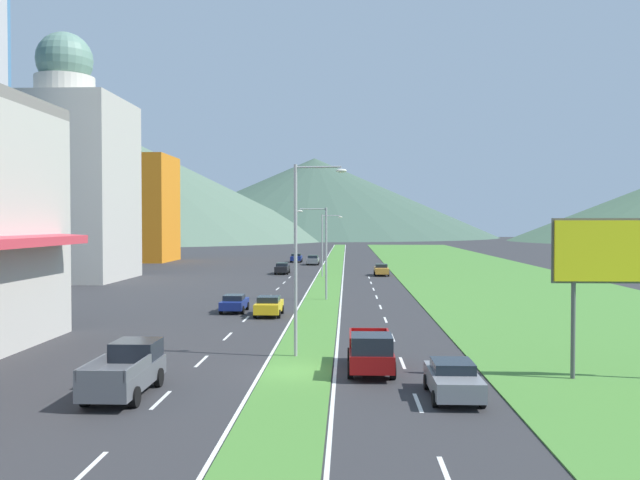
% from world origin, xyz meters
% --- Properties ---
extents(ground_plane, '(600.00, 600.00, 0.00)m').
position_xyz_m(ground_plane, '(0.00, 0.00, 0.00)').
color(ground_plane, '#2D2D30').
extents(grass_median, '(3.20, 240.00, 0.06)m').
position_xyz_m(grass_median, '(0.00, 60.00, 0.03)').
color(grass_median, '#477F33').
rests_on(grass_median, ground_plane).
extents(grass_verge_right, '(24.00, 240.00, 0.06)m').
position_xyz_m(grass_verge_right, '(20.60, 60.00, 0.03)').
color(grass_verge_right, '#477F33').
rests_on(grass_verge_right, ground_plane).
extents(lane_dash_left_1, '(0.16, 2.80, 0.01)m').
position_xyz_m(lane_dash_left_1, '(-5.10, -12.54, 0.01)').
color(lane_dash_left_1, silver).
rests_on(lane_dash_left_1, ground_plane).
extents(lane_dash_left_2, '(0.16, 2.80, 0.01)m').
position_xyz_m(lane_dash_left_2, '(-5.10, -5.08, 0.01)').
color(lane_dash_left_2, silver).
rests_on(lane_dash_left_2, ground_plane).
extents(lane_dash_left_3, '(0.16, 2.80, 0.01)m').
position_xyz_m(lane_dash_left_3, '(-5.10, 2.38, 0.01)').
color(lane_dash_left_3, silver).
rests_on(lane_dash_left_3, ground_plane).
extents(lane_dash_left_4, '(0.16, 2.80, 0.01)m').
position_xyz_m(lane_dash_left_4, '(-5.10, 9.84, 0.01)').
color(lane_dash_left_4, silver).
rests_on(lane_dash_left_4, ground_plane).
extents(lane_dash_left_5, '(0.16, 2.80, 0.01)m').
position_xyz_m(lane_dash_left_5, '(-5.10, 17.30, 0.01)').
color(lane_dash_left_5, silver).
rests_on(lane_dash_left_5, ground_plane).
extents(lane_dash_left_6, '(0.16, 2.80, 0.01)m').
position_xyz_m(lane_dash_left_6, '(-5.10, 24.76, 0.01)').
color(lane_dash_left_6, silver).
rests_on(lane_dash_left_6, ground_plane).
extents(lane_dash_left_7, '(0.16, 2.80, 0.01)m').
position_xyz_m(lane_dash_left_7, '(-5.10, 32.22, 0.01)').
color(lane_dash_left_7, silver).
rests_on(lane_dash_left_7, ground_plane).
extents(lane_dash_left_8, '(0.16, 2.80, 0.01)m').
position_xyz_m(lane_dash_left_8, '(-5.10, 39.68, 0.01)').
color(lane_dash_left_8, silver).
rests_on(lane_dash_left_8, ground_plane).
extents(lane_dash_left_9, '(0.16, 2.80, 0.01)m').
position_xyz_m(lane_dash_left_9, '(-5.10, 47.14, 0.01)').
color(lane_dash_left_9, silver).
rests_on(lane_dash_left_9, ground_plane).
extents(lane_dash_left_10, '(0.16, 2.80, 0.01)m').
position_xyz_m(lane_dash_left_10, '(-5.10, 54.60, 0.01)').
color(lane_dash_left_10, silver).
rests_on(lane_dash_left_10, ground_plane).
extents(lane_dash_right_1, '(0.16, 2.80, 0.01)m').
position_xyz_m(lane_dash_right_1, '(5.10, -12.54, 0.01)').
color(lane_dash_right_1, silver).
rests_on(lane_dash_right_1, ground_plane).
extents(lane_dash_right_2, '(0.16, 2.80, 0.01)m').
position_xyz_m(lane_dash_right_2, '(5.10, -5.08, 0.01)').
color(lane_dash_right_2, silver).
rests_on(lane_dash_right_2, ground_plane).
extents(lane_dash_right_3, '(0.16, 2.80, 0.01)m').
position_xyz_m(lane_dash_right_3, '(5.10, 2.38, 0.01)').
color(lane_dash_right_3, silver).
rests_on(lane_dash_right_3, ground_plane).
extents(lane_dash_right_4, '(0.16, 2.80, 0.01)m').
position_xyz_m(lane_dash_right_4, '(5.10, 9.84, 0.01)').
color(lane_dash_right_4, silver).
rests_on(lane_dash_right_4, ground_plane).
extents(lane_dash_right_5, '(0.16, 2.80, 0.01)m').
position_xyz_m(lane_dash_right_5, '(5.10, 17.30, 0.01)').
color(lane_dash_right_5, silver).
rests_on(lane_dash_right_5, ground_plane).
extents(lane_dash_right_6, '(0.16, 2.80, 0.01)m').
position_xyz_m(lane_dash_right_6, '(5.10, 24.76, 0.01)').
color(lane_dash_right_6, silver).
rests_on(lane_dash_right_6, ground_plane).
extents(lane_dash_right_7, '(0.16, 2.80, 0.01)m').
position_xyz_m(lane_dash_right_7, '(5.10, 32.22, 0.01)').
color(lane_dash_right_7, silver).
rests_on(lane_dash_right_7, ground_plane).
extents(lane_dash_right_8, '(0.16, 2.80, 0.01)m').
position_xyz_m(lane_dash_right_8, '(5.10, 39.68, 0.01)').
color(lane_dash_right_8, silver).
rests_on(lane_dash_right_8, ground_plane).
extents(lane_dash_right_9, '(0.16, 2.80, 0.01)m').
position_xyz_m(lane_dash_right_9, '(5.10, 47.14, 0.01)').
color(lane_dash_right_9, silver).
rests_on(lane_dash_right_9, ground_plane).
extents(lane_dash_right_10, '(0.16, 2.80, 0.01)m').
position_xyz_m(lane_dash_right_10, '(5.10, 54.60, 0.01)').
color(lane_dash_right_10, silver).
rests_on(lane_dash_right_10, ground_plane).
extents(edge_line_median_left, '(0.16, 240.00, 0.01)m').
position_xyz_m(edge_line_median_left, '(-1.75, 60.00, 0.01)').
color(edge_line_median_left, silver).
rests_on(edge_line_median_left, ground_plane).
extents(edge_line_median_right, '(0.16, 240.00, 0.01)m').
position_xyz_m(edge_line_median_right, '(1.75, 60.00, 0.01)').
color(edge_line_median_right, silver).
rests_on(edge_line_median_right, ground_plane).
extents(domed_building, '(14.43, 14.43, 30.38)m').
position_xyz_m(domed_building, '(-32.39, 50.13, 12.43)').
color(domed_building, '#B7B2A8').
rests_on(domed_building, ground_plane).
extents(midrise_colored, '(12.99, 12.99, 19.19)m').
position_xyz_m(midrise_colored, '(-36.13, 89.40, 9.59)').
color(midrise_colored, orange).
rests_on(midrise_colored, ground_plane).
extents(hill_far_left, '(183.38, 183.38, 44.61)m').
position_xyz_m(hill_far_left, '(-94.42, 235.83, 22.30)').
color(hill_far_left, '#516B56').
rests_on(hill_far_left, ground_plane).
extents(hill_far_center, '(174.60, 174.60, 38.21)m').
position_xyz_m(hill_far_center, '(-13.65, 294.25, 19.11)').
color(hill_far_center, '#3D5647').
rests_on(hill_far_center, ground_plane).
extents(street_lamp_near, '(2.77, 0.38, 10.11)m').
position_xyz_m(street_lamp_near, '(-0.12, 3.64, 5.75)').
color(street_lamp_near, '#99999E').
rests_on(street_lamp_near, ground_plane).
extents(street_lamp_mid, '(2.77, 0.44, 8.44)m').
position_xyz_m(street_lamp_mid, '(0.08, 29.56, 4.89)').
color(street_lamp_mid, '#99999E').
rests_on(street_lamp_mid, ground_plane).
extents(street_lamp_far, '(2.71, 0.46, 8.11)m').
position_xyz_m(street_lamp_far, '(-0.61, 55.55, 4.71)').
color(street_lamp_far, '#99999E').
rests_on(street_lamp_far, ground_plane).
extents(billboard_roadside, '(6.11, 0.28, 7.27)m').
position_xyz_m(billboard_roadside, '(14.53, -0.94, 5.52)').
color(billboard_roadside, '#4C4C51').
rests_on(billboard_roadside, ground_plane).
extents(car_0, '(1.91, 4.06, 1.38)m').
position_xyz_m(car_0, '(-6.60, 21.18, 0.72)').
color(car_0, navy).
rests_on(car_0, ground_plane).
extents(car_1, '(1.92, 4.55, 1.53)m').
position_xyz_m(car_1, '(6.86, 58.07, 0.79)').
color(car_1, '#C6842D').
rests_on(car_1, ground_plane).
extents(car_2, '(2.02, 4.07, 1.52)m').
position_xyz_m(car_2, '(-6.77, 87.72, 0.79)').
color(car_2, navy).
rests_on(car_2, ground_plane).
extents(car_3, '(1.89, 4.77, 1.52)m').
position_xyz_m(car_3, '(-6.63, 60.58, 0.79)').
color(car_3, black).
rests_on(car_3, ground_plane).
extents(car_4, '(2.01, 4.74, 1.59)m').
position_xyz_m(car_4, '(-3.42, 80.57, 0.81)').
color(car_4, slate).
rests_on(car_4, ground_plane).
extents(car_5, '(1.99, 4.10, 1.50)m').
position_xyz_m(car_5, '(-3.61, 19.08, 0.77)').
color(car_5, yellow).
rests_on(car_5, ground_plane).
extents(car_6, '(2.01, 4.39, 1.47)m').
position_xyz_m(car_6, '(6.59, -4.26, 0.77)').
color(car_6, slate).
rests_on(car_6, ground_plane).
extents(pickup_truck_0, '(2.18, 5.40, 2.00)m').
position_xyz_m(pickup_truck_0, '(3.43, 0.18, 0.98)').
color(pickup_truck_0, maroon).
rests_on(pickup_truck_0, ground_plane).
extents(pickup_truck_1, '(2.18, 5.40, 2.00)m').
position_xyz_m(pickup_truck_1, '(-6.76, -4.20, 0.98)').
color(pickup_truck_1, '#515459').
rests_on(pickup_truck_1, ground_plane).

